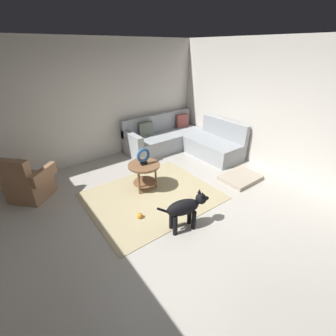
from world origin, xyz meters
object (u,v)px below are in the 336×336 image
Objects in this scene: torus_sculpture at (143,156)px; dog_toy_ball at (140,216)px; side_table at (144,170)px; dog at (186,208)px; sectional_couch at (182,140)px; dog_bed_mat at (241,178)px; armchair at (27,183)px.

torus_sculpture reaches higher than dog_toy_ball.
dog is (-0.10, -1.32, -0.04)m from side_table.
dog_bed_mat is at bearing -90.16° from sectional_couch.
dog is 0.82m from dog_toy_ball.
dog_bed_mat is 1.96m from dog.
armchair reaches higher than dog_bed_mat.
sectional_couch is 3.66m from armchair.
side_table is at bearing -170.61° from dog.
armchair is at bearing 127.64° from dog_toy_ball.
dog_toy_ball is (1.31, -1.70, -0.27)m from armchair.
dog is at bearing -168.31° from dog_bed_mat.
torus_sculpture is at bearing 52.45° from dog_toy_ball.
dog_bed_mat is 0.96× the size of dog.
armchair reaches higher than dog_toy_ball.
side_table is 6.08× the size of dog_toy_ball.
armchair is 2.91m from dog.
dog_bed_mat is at bearing 115.33° from dog.
dog_bed_mat is 2.35m from dog_toy_ball.
torus_sculpture is 0.41× the size of dog_bed_mat.
sectional_couch is at bearing 29.45° from side_table.
sectional_couch is at bearing 29.45° from torus_sculpture.
side_table reaches higher than dog_toy_ball.
torus_sculpture is 3.30× the size of dog_toy_ball.
armchair is 4.14m from dog_bed_mat.
armchair is at bearing -179.73° from sectional_couch.
sectional_couch is 2.26× the size of armchair.
armchair is 3.05× the size of torus_sculpture.
armchair is 1.66× the size of side_table.
side_table is (1.86, -1.00, 0.09)m from armchair.
sectional_couch is 3.75× the size of side_table.
armchair is at bearing 151.78° from side_table.
side_table reaches higher than dog_bed_mat.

